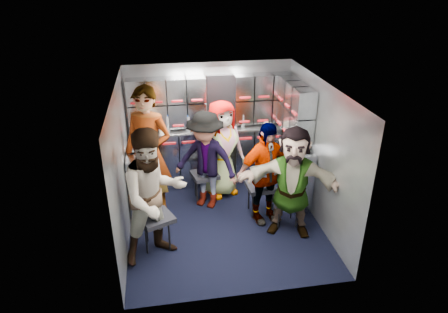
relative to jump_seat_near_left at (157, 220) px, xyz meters
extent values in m
plane|color=black|center=(0.99, 0.41, -0.43)|extent=(3.00, 3.00, 0.00)
cube|color=gray|center=(0.99, 1.91, 0.62)|extent=(2.80, 0.04, 2.10)
cube|color=gray|center=(-0.41, 0.41, 0.62)|extent=(0.04, 3.00, 2.10)
cube|color=gray|center=(2.39, 0.41, 0.62)|extent=(0.04, 3.00, 2.10)
cube|color=silver|center=(0.99, 0.41, 1.67)|extent=(2.80, 3.00, 0.02)
cube|color=#9DA3AD|center=(0.99, 1.70, 0.06)|extent=(2.68, 0.38, 0.99)
cube|color=#9DA3AD|center=(-0.20, 0.97, 0.06)|extent=(0.38, 0.76, 0.99)
cube|color=#AEB0B5|center=(0.99, 1.70, 0.58)|extent=(2.68, 0.42, 0.03)
cube|color=#9DA3AD|center=(0.99, 1.76, 1.06)|extent=(2.68, 0.28, 0.82)
cube|color=#9DA3AD|center=(2.24, 1.11, 1.06)|extent=(0.28, 1.00, 0.82)
cube|color=#9DA3AD|center=(2.24, 1.01, 0.07)|extent=(0.28, 1.20, 1.00)
cube|color=maroon|center=(0.99, 1.50, 0.45)|extent=(2.60, 0.02, 0.03)
cube|color=black|center=(0.00, 0.00, 0.02)|extent=(0.54, 0.53, 0.07)
cylinder|color=black|center=(-0.15, -0.13, -0.22)|extent=(0.03, 0.03, 0.44)
cylinder|color=black|center=(0.15, -0.13, -0.22)|extent=(0.03, 0.03, 0.44)
cylinder|color=black|center=(-0.15, 0.13, -0.22)|extent=(0.03, 0.03, 0.44)
cylinder|color=black|center=(0.15, 0.13, -0.22)|extent=(0.03, 0.03, 0.44)
cube|color=black|center=(0.79, 1.13, 0.01)|extent=(0.48, 0.46, 0.06)
cylinder|color=black|center=(0.64, 1.00, -0.22)|extent=(0.03, 0.03, 0.43)
cylinder|color=black|center=(0.94, 1.00, -0.22)|extent=(0.03, 0.03, 0.43)
cylinder|color=black|center=(0.64, 1.26, -0.22)|extent=(0.03, 0.03, 0.43)
cylinder|color=black|center=(0.94, 1.26, -0.22)|extent=(0.03, 0.03, 0.43)
cube|color=black|center=(1.10, 1.47, 0.03)|extent=(0.51, 0.49, 0.07)
cylinder|color=black|center=(0.94, 1.34, -0.21)|extent=(0.03, 0.03, 0.44)
cylinder|color=black|center=(1.25, 1.34, -0.21)|extent=(0.03, 0.03, 0.44)
cylinder|color=black|center=(0.94, 1.60, -0.21)|extent=(0.03, 0.03, 0.44)
cylinder|color=black|center=(1.25, 1.60, -0.21)|extent=(0.03, 0.03, 0.44)
cube|color=black|center=(1.59, 0.58, 0.03)|extent=(0.44, 0.42, 0.07)
cylinder|color=black|center=(1.43, 0.45, -0.21)|extent=(0.03, 0.03, 0.44)
cylinder|color=black|center=(1.74, 0.45, -0.21)|extent=(0.03, 0.03, 0.44)
cylinder|color=black|center=(1.43, 0.71, -0.21)|extent=(0.03, 0.03, 0.44)
cylinder|color=black|center=(1.74, 0.71, -0.21)|extent=(0.03, 0.03, 0.44)
cube|color=black|center=(1.88, 0.23, -0.03)|extent=(0.42, 0.40, 0.06)
cylinder|color=black|center=(1.75, 0.11, -0.24)|extent=(0.02, 0.02, 0.39)
cylinder|color=black|center=(2.02, 0.11, -0.24)|extent=(0.02, 0.02, 0.39)
cylinder|color=black|center=(1.75, 0.35, -0.24)|extent=(0.02, 0.02, 0.39)
cylinder|color=black|center=(2.02, 0.35, -0.24)|extent=(0.02, 0.02, 0.39)
imported|color=black|center=(-0.06, 0.92, 0.57)|extent=(0.87, 0.76, 2.02)
imported|color=black|center=(0.00, -0.18, 0.47)|extent=(1.08, 0.98, 1.81)
imported|color=black|center=(0.79, 0.95, 0.36)|extent=(1.19, 1.04, 1.59)
imported|color=black|center=(1.10, 1.29, 0.38)|extent=(0.93, 0.76, 1.63)
imported|color=black|center=(1.59, 0.40, 0.35)|extent=(0.99, 0.62, 1.57)
imported|color=black|center=(1.88, 0.05, 0.38)|extent=(1.58, 0.99, 1.63)
cylinder|color=white|center=(0.60, 1.65, 0.72)|extent=(0.07, 0.07, 0.25)
cylinder|color=white|center=(0.25, 1.65, 0.73)|extent=(0.07, 0.07, 0.27)
cylinder|color=white|center=(1.52, 1.65, 0.71)|extent=(0.07, 0.07, 0.23)
cylinder|color=tan|center=(0.15, 1.64, 0.65)|extent=(0.07, 0.07, 0.10)
cylinder|color=tan|center=(1.92, 1.64, 0.65)|extent=(0.08, 0.08, 0.10)
camera|label=1|loc=(0.16, -4.55, 3.09)|focal=32.00mm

